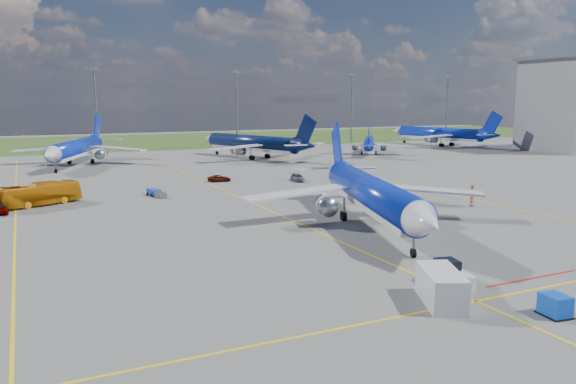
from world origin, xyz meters
name	(u,v)px	position (x,y,z in m)	size (l,w,h in m)	color
ground	(335,239)	(0.00, 0.00, 0.00)	(400.00, 400.00, 0.00)	#5C5C59
grass_strip	(114,142)	(0.00, 150.00, 0.00)	(400.00, 80.00, 0.01)	#2D4719
taxiway_lines	(242,198)	(0.17, 27.70, 0.01)	(60.25, 160.00, 0.02)	yellow
floodlight_masts	(170,106)	(10.00, 110.00, 12.56)	(202.20, 0.50, 22.70)	slate
warning_post	(472,195)	(26.00, 8.00, 1.50)	(0.50, 0.50, 3.00)	red
bg_jet_nnw	(77,165)	(-17.86, 82.25, 0.00)	(31.33, 41.12, 10.77)	#0C27B1
bg_jet_n	(252,158)	(22.54, 79.39, 0.00)	(31.72, 41.63, 10.90)	#071440
bg_jet_ne	(369,154)	(55.40, 77.29, 0.00)	(23.20, 30.45, 7.97)	#0C27B1
bg_jet_ene	(439,146)	(89.73, 89.62, 0.00)	(31.70, 41.61, 10.90)	#0C27B1
main_airliner	(371,225)	(7.14, 4.17, 0.00)	(31.39, 41.20, 10.79)	#0C27B1
pushback_tug	(450,276)	(0.68, -16.44, 0.78)	(3.06, 5.84, 1.94)	silver
uld_container	(555,305)	(2.81, -24.31, 0.73)	(1.45, 1.82, 1.45)	#0D42B7
service_van	(441,287)	(-2.52, -19.16, 1.20)	(2.40, 5.45, 2.40)	silver
apron_bus	(39,194)	(-27.00, 33.73, 1.56)	(2.62, 11.21, 3.12)	#C8770B
service_car_b	(219,178)	(2.48, 44.91, 0.57)	(1.90, 4.11, 1.14)	#999999
service_car_c	(298,178)	(15.20, 39.38, 0.64)	(1.80, 4.42, 1.28)	#999999
baggage_tug_w	(351,186)	(19.03, 27.76, 0.53)	(2.82, 5.25, 1.14)	#194A96
baggage_tug_c	(156,193)	(-11.01, 34.20, 0.47)	(2.13, 4.64, 1.01)	#1A3E9F
baggage_tug_e	(337,176)	(23.12, 39.27, 0.44)	(1.96, 4.34, 0.94)	#17518A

